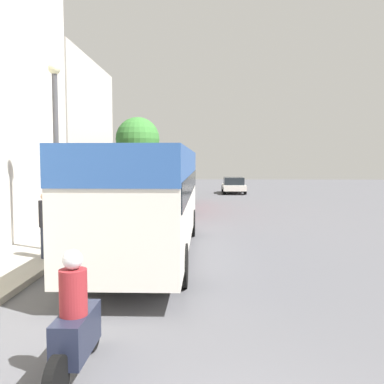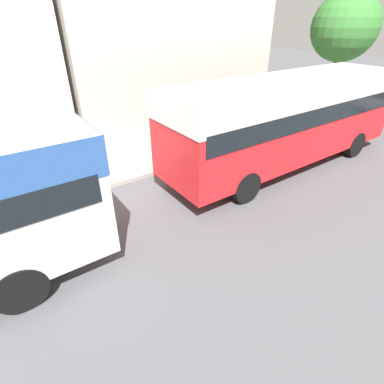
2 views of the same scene
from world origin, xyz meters
TOP-DOWN VIEW (x-y plane):
  - building_far_terrace at (-8.92, 20.82)m, footprint 5.44×9.37m
  - bus_lead at (-1.63, 9.61)m, footprint 2.54×10.59m
  - bus_following at (-2.03, 22.16)m, footprint 2.62×9.79m
  - motorcycle_behind_lead at (-1.66, 2.29)m, footprint 0.38×2.24m
  - car_crossing at (2.44, 33.64)m, footprint 1.96×4.23m
  - pedestrian_near_curb at (-4.38, 8.47)m, footprint 0.36×0.36m
  - street_tree at (-5.21, 29.85)m, footprint 3.37×3.37m
  - lamp_post at (-4.35, 9.36)m, footprint 0.36×0.36m

SIDE VIEW (x-z plane):
  - motorcycle_behind_lead at x=-1.66m, z-range -0.18..1.55m
  - car_crossing at x=2.44m, z-range 0.04..1.42m
  - pedestrian_near_curb at x=-4.38m, z-range 0.18..2.03m
  - bus_lead at x=-1.63m, z-range 0.47..3.64m
  - bus_following at x=-2.03m, z-range 0.47..3.65m
  - lamp_post at x=-4.35m, z-range 0.70..6.25m
  - building_far_terrace at x=-8.92m, z-range 0.00..8.35m
  - street_tree at x=-5.21m, z-range 1.44..7.45m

